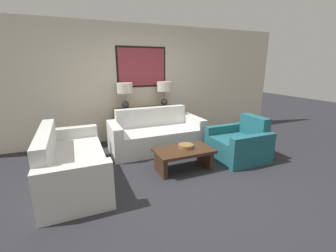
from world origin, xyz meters
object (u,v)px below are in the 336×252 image
(table_lamp_right, at_px, (164,89))
(couch_by_back_wall, at_px, (156,136))
(console_table, at_px, (146,124))
(coffee_table, at_px, (184,155))
(table_lamp_left, at_px, (125,91))
(couch_by_side, at_px, (72,164))
(armchair_near_back_wall, at_px, (239,144))
(decorative_bowl, at_px, (186,146))

(table_lamp_right, distance_m, couch_by_back_wall, 1.23)
(couch_by_back_wall, bearing_deg, table_lamp_right, 56.10)
(console_table, height_order, coffee_table, console_table)
(table_lamp_left, bearing_deg, couch_by_side, -128.26)
(coffee_table, bearing_deg, table_lamp_right, 78.26)
(table_lamp_right, distance_m, couch_by_side, 2.78)
(couch_by_back_wall, xyz_separation_m, armchair_near_back_wall, (1.30, -1.09, -0.02))
(table_lamp_left, bearing_deg, table_lamp_right, 0.00)
(console_table, relative_size, decorative_bowl, 5.54)
(coffee_table, bearing_deg, armchair_near_back_wall, 0.70)
(couch_by_back_wall, height_order, armchair_near_back_wall, couch_by_back_wall)
(table_lamp_right, distance_m, armchair_near_back_wall, 2.18)
(table_lamp_right, xyz_separation_m, armchair_near_back_wall, (0.82, -1.80, -0.92))
(table_lamp_left, bearing_deg, couch_by_back_wall, -56.10)
(couch_by_side, distance_m, coffee_table, 1.79)
(table_lamp_left, height_order, coffee_table, table_lamp_left)
(couch_by_back_wall, distance_m, armchair_near_back_wall, 1.70)
(coffee_table, height_order, decorative_bowl, decorative_bowl)
(decorative_bowl, height_order, armchair_near_back_wall, armchair_near_back_wall)
(couch_by_side, bearing_deg, table_lamp_left, 51.74)
(table_lamp_right, relative_size, couch_by_side, 0.31)
(table_lamp_left, relative_size, coffee_table, 0.60)
(table_lamp_left, distance_m, couch_by_back_wall, 1.23)
(couch_by_side, relative_size, coffee_table, 1.96)
(table_lamp_left, distance_m, decorative_bowl, 2.03)
(console_table, distance_m, couch_by_side, 2.27)
(table_lamp_left, height_order, couch_by_side, table_lamp_left)
(couch_by_side, height_order, armchair_near_back_wall, couch_by_side)
(decorative_bowl, bearing_deg, couch_by_back_wall, 98.57)
(console_table, distance_m, table_lamp_right, 0.94)
(couch_by_side, height_order, coffee_table, couch_by_side)
(coffee_table, distance_m, decorative_bowl, 0.16)
(couch_by_back_wall, relative_size, armchair_near_back_wall, 2.11)
(table_lamp_left, height_order, decorative_bowl, table_lamp_left)
(console_table, height_order, table_lamp_left, table_lamp_left)
(table_lamp_left, bearing_deg, console_table, 0.00)
(couch_by_side, xyz_separation_m, decorative_bowl, (1.83, -0.23, 0.10))
(armchair_near_back_wall, bearing_deg, table_lamp_left, 134.53)
(couch_by_back_wall, height_order, couch_by_side, same)
(table_lamp_right, height_order, decorative_bowl, table_lamp_right)
(table_lamp_right, bearing_deg, decorative_bowl, -100.06)
(couch_by_back_wall, xyz_separation_m, decorative_bowl, (0.16, -1.06, 0.10))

